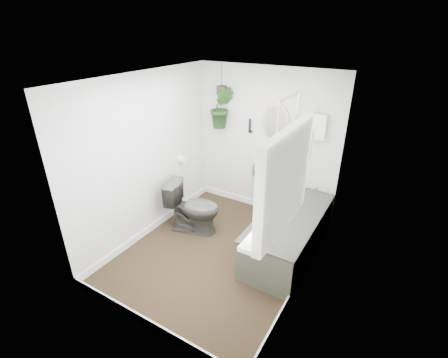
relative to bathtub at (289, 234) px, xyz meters
The scene contains 22 objects.
floor 0.99m from the bathtub, 147.99° to the right, with size 2.30×2.80×0.02m, color black.
ceiling 2.23m from the bathtub, 147.99° to the right, with size 2.30×2.80×0.02m, color white.
wall_back 1.49m from the bathtub, 131.32° to the left, with size 2.30×0.02×2.30m, color white.
wall_front 2.24m from the bathtub, 112.73° to the right, with size 2.30×0.02×2.30m, color white.
wall_left 2.20m from the bathtub, 165.69° to the right, with size 0.02×2.80×2.30m, color white.
wall_right 1.06m from the bathtub, 54.25° to the right, with size 0.02×2.80×2.30m, color white.
skirting 0.97m from the bathtub, 147.99° to the right, with size 2.30×2.80×0.10m, color white.
bathtub is the anchor object (origin of this frame).
bath_screen 1.15m from the bathtub, 123.96° to the left, with size 0.04×0.72×1.40m, color silver, non-canonical shape.
shower_box 1.51m from the bathtub, 90.00° to the left, with size 0.20×0.10×0.35m, color white.
oval_mirror 1.63m from the bathtub, 127.25° to the left, with size 0.46×0.03×0.62m, color beige.
wall_sconce 1.76m from the bathtub, 140.99° to the left, with size 0.04×0.04×0.22m, color black.
toilet_roll_holder 2.01m from the bathtub, behind, with size 0.11×0.11×0.11m, color white.
window_recess 1.84m from the bathtub, 76.41° to the right, with size 0.08×1.00×0.90m, color white.
window_sill 1.54m from the bathtub, 79.61° to the right, with size 0.18×1.00×0.04m, color white.
window_blinds 1.83m from the bathtub, 78.46° to the right, with size 0.01×0.86×0.76m, color white.
toilet 1.42m from the bathtub, behind, with size 0.44×0.77×0.78m, color #373731.
pedestal_sink 1.00m from the bathtub, 131.93° to the left, with size 0.49×0.42×0.84m, color #373731, non-canonical shape.
sill_plant 1.59m from the bathtub, 81.67° to the right, with size 0.20×0.17×0.22m, color black.
hanging_plant 2.16m from the bathtub, 153.43° to the left, with size 0.36×0.29×0.65m, color black.
soap_bottle 0.82m from the bathtub, 94.45° to the right, with size 0.08×0.08×0.18m, color black.
hanging_pot 2.34m from the bathtub, 153.43° to the left, with size 0.16×0.16×0.12m, color #2E281F.
Camera 1 is at (1.89, -3.01, 2.83)m, focal length 26.00 mm.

